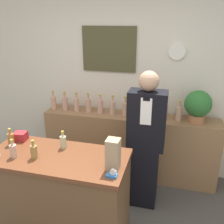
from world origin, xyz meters
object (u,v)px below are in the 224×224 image
(shopkeeper, at_px, (146,143))
(tape_dispenser, at_px, (112,174))
(paper_bag, at_px, (113,154))
(potted_plant, at_px, (198,105))

(shopkeeper, bearing_deg, tape_dispenser, -100.61)
(tape_dispenser, bearing_deg, paper_bag, 101.14)
(potted_plant, relative_size, paper_bag, 1.48)
(shopkeeper, relative_size, potted_plant, 4.02)
(potted_plant, xyz_separation_m, paper_bag, (-0.75, -1.31, -0.07))
(potted_plant, height_order, tape_dispenser, potted_plant)
(shopkeeper, height_order, potted_plant, shopkeeper)
(potted_plant, height_order, paper_bag, potted_plant)
(potted_plant, bearing_deg, shopkeeper, -135.74)
(paper_bag, bearing_deg, tape_dispenser, -78.86)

